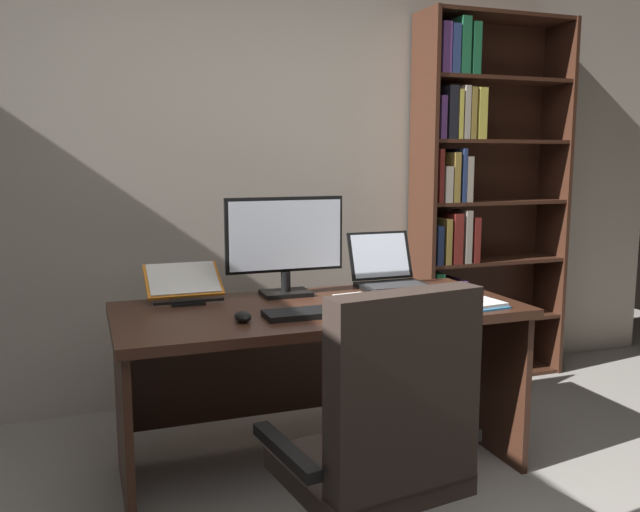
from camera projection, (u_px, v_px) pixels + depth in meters
The scene contains 12 objects.
wall_back at pixel (248, 171), 3.71m from camera, with size 5.69×0.12×2.59m, color #A89E8E.
desk at pixel (313, 346), 2.91m from camera, with size 1.72×0.77×0.74m.
bookshelf at pixel (472, 203), 3.99m from camera, with size 0.96×0.30×2.20m.
office_chair at pixel (380, 469), 2.01m from camera, with size 0.66×0.60×1.00m.
monitor at pixel (285, 245), 2.99m from camera, with size 0.55×0.16×0.45m.
laptop at pixel (390, 276), 3.21m from camera, with size 0.33×0.35×0.26m.
keyboard at pixel (316, 312), 2.64m from camera, with size 0.42×0.15×0.02m, color black.
computer_mouse at pixel (243, 317), 2.54m from camera, with size 0.06×0.10×0.04m, color black.
reading_stand_with_book at pixel (184, 282), 2.93m from camera, with size 0.33×0.29×0.15m.
open_binder at pixel (447, 304), 2.79m from camera, with size 0.48×0.33×0.02m.
notepad at pixel (358, 298), 2.93m from camera, with size 0.15×0.21×0.01m, color white.
pen at pixel (362, 296), 2.94m from camera, with size 0.01×0.01×0.14m, color navy.
Camera 1 is at (-0.89, -1.47, 1.37)m, focal length 36.93 mm.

